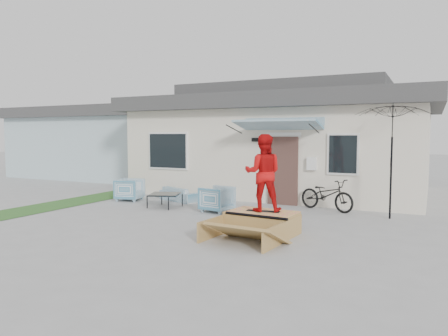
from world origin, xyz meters
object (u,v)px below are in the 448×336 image
at_px(armchair_right, 217,198).
at_px(bicycle, 327,191).
at_px(patio_umbrella, 392,151).
at_px(coffee_table, 165,200).
at_px(skater, 263,172).
at_px(armchair_left, 130,188).
at_px(skate_ramp, 262,223).
at_px(loveseat, 180,192).
at_px(skateboard, 263,211).

height_order(armchair_right, bicycle, bicycle).
height_order(bicycle, patio_umbrella, patio_umbrella).
distance_m(armchair_right, coffee_table, 1.73).
xyz_separation_m(bicycle, skater, (-0.62, -3.43, 0.80)).
height_order(armchair_left, skater, skater).
xyz_separation_m(armchair_right, patio_umbrella, (4.45, 1.09, 1.35)).
bearing_deg(armchair_left, skate_ramp, -127.71).
bearing_deg(armchair_left, loveseat, -79.12).
bearing_deg(skate_ramp, armchair_right, 142.63).
relative_size(patio_umbrella, skateboard, 3.00).
bearing_deg(armchair_left, bicycle, -94.65).
height_order(loveseat, skate_ramp, loveseat).
bearing_deg(coffee_table, skate_ramp, -26.35).
distance_m(armchair_right, patio_umbrella, 4.77).
relative_size(armchair_right, bicycle, 0.46).
distance_m(armchair_right, bicycle, 3.14).
xyz_separation_m(loveseat, coffee_table, (0.27, -1.28, -0.09)).
height_order(bicycle, skateboard, bicycle).
height_order(armchair_left, skateboard, armchair_left).
distance_m(bicycle, patio_umbrella, 2.15).
height_order(bicycle, skate_ramp, bicycle).
distance_m(armchair_left, skate_ramp, 6.12).
xyz_separation_m(armchair_right, coffee_table, (-1.72, -0.03, -0.19)).
xyz_separation_m(armchair_left, skateboard, (5.60, -2.43, 0.10)).
bearing_deg(bicycle, coffee_table, 131.46).
xyz_separation_m(skateboard, skater, (0.00, 0.00, 0.86)).
relative_size(bicycle, skateboard, 2.37).
bearing_deg(skateboard, skate_ramp, -100.75).
height_order(patio_umbrella, skateboard, patio_umbrella).
distance_m(loveseat, skateboard, 5.15).
height_order(coffee_table, skate_ramp, skate_ramp).
height_order(armchair_left, bicycle, bicycle).
bearing_deg(skate_ramp, loveseat, 147.32).
height_order(loveseat, patio_umbrella, patio_umbrella).
distance_m(patio_umbrella, skateboard, 3.98).
relative_size(bicycle, skate_ramp, 0.91).
relative_size(coffee_table, bicycle, 0.48).
relative_size(armchair_left, skateboard, 1.09).
height_order(patio_umbrella, skate_ramp, patio_umbrella).
xyz_separation_m(armchair_right, skate_ramp, (2.10, -1.92, -0.16)).
relative_size(patio_umbrella, skate_ramp, 1.16).
bearing_deg(skater, loveseat, -55.88).
bearing_deg(coffee_table, armchair_right, 1.05).
bearing_deg(armchair_left, patio_umbrella, -99.96).
relative_size(coffee_table, patio_umbrella, 0.38).
xyz_separation_m(bicycle, skate_ramp, (-0.62, -3.48, -0.32)).
distance_m(patio_umbrella, skater, 3.80).
bearing_deg(armchair_right, armchair_left, -90.84).
relative_size(bicycle, skater, 1.04).
height_order(coffee_table, bicycle, bicycle).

